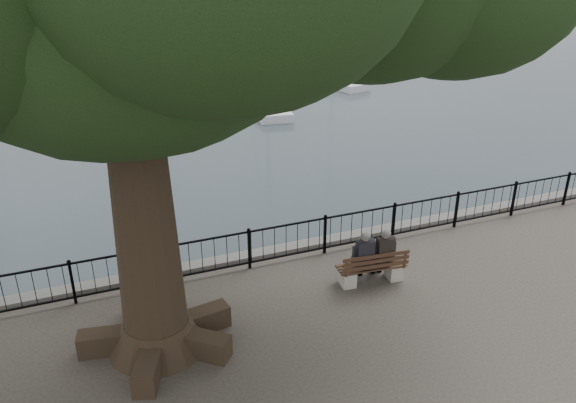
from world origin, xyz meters
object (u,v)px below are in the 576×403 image
person_left (362,258)px  lion_monument (126,17)px  bench (372,271)px  person_right (382,255)px

person_left → lion_monument: 48.98m
bench → lion_monument: 49.10m
bench → person_left: bearing=150.8°
lion_monument → bench: bearing=-90.7°
bench → person_right: 0.43m
person_left → person_right: (0.49, -0.05, 0.00)m
person_right → lion_monument: lion_monument is taller
person_left → bench: bearing=-29.2°
bench → lion_monument: size_ratio=0.19×
person_left → lion_monument: lion_monument is taller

